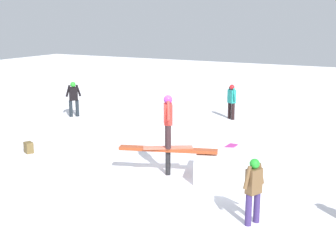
% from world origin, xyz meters
% --- Properties ---
extents(ground_plane, '(60.00, 60.00, 0.00)m').
position_xyz_m(ground_plane, '(0.00, 0.00, 0.00)').
color(ground_plane, white).
extents(rail_feature, '(2.57, 1.11, 0.74)m').
position_xyz_m(rail_feature, '(0.00, 0.00, 0.63)').
color(rail_feature, black).
rests_on(rail_feature, ground).
extents(snow_kicker_ramp, '(2.19, 2.00, 0.61)m').
position_xyz_m(snow_kicker_ramp, '(-1.57, -0.54, 0.31)').
color(snow_kicker_ramp, white).
rests_on(snow_kicker_ramp, ground).
extents(main_rider_on_rail, '(1.26, 0.91, 1.42)m').
position_xyz_m(main_rider_on_rail, '(0.00, 0.00, 1.46)').
color(main_rider_on_rail, '#F56F57').
rests_on(main_rider_on_rail, rail_feature).
extents(bystander_brown, '(0.31, 0.58, 1.39)m').
position_xyz_m(bystander_brown, '(-2.94, 1.87, 0.78)').
color(bystander_brown, '#3B2B66').
rests_on(bystander_brown, ground).
extents(bystander_teal, '(0.55, 0.44, 1.43)m').
position_xyz_m(bystander_teal, '(0.95, -7.33, 0.80)').
color(bystander_teal, black).
rests_on(bystander_teal, ground).
extents(bystander_black, '(0.53, 0.52, 1.47)m').
position_xyz_m(bystander_black, '(6.99, -4.71, 0.82)').
color(bystander_black, '#1D252B').
rests_on(bystander_black, ground).
extents(loose_snowboard_magenta, '(0.31, 1.48, 0.02)m').
position_xyz_m(loose_snowboard_magenta, '(-0.50, -2.97, 0.01)').
color(loose_snowboard_magenta, '#C72E95').
rests_on(loose_snowboard_magenta, ground).
extents(backpack_on_snow, '(0.37, 0.33, 0.34)m').
position_xyz_m(backpack_on_snow, '(4.78, 0.22, 0.17)').
color(backpack_on_snow, brown).
rests_on(backpack_on_snow, ground).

